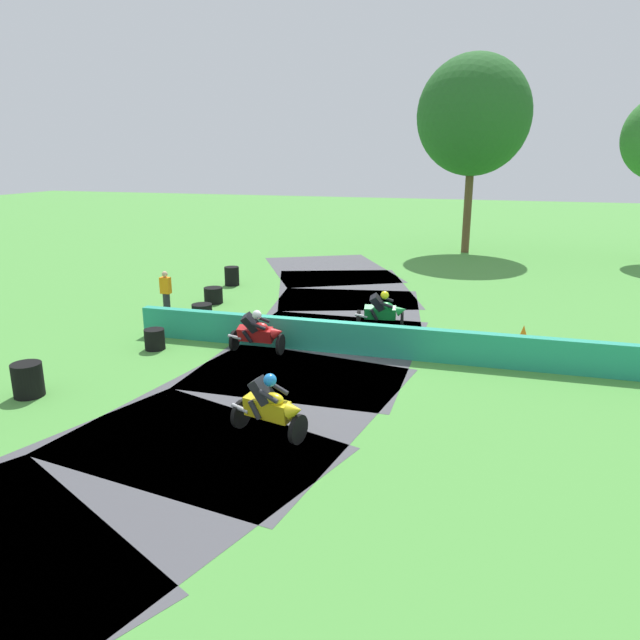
% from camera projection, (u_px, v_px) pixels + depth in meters
% --- Properties ---
extents(ground_plane, '(120.00, 120.00, 0.00)m').
position_uv_depth(ground_plane, '(320.00, 350.00, 17.27)').
color(ground_plane, '#4C933D').
extents(track_asphalt, '(10.32, 33.49, 0.01)m').
position_uv_depth(track_asphalt, '(276.00, 346.00, 17.63)').
color(track_asphalt, '#47474C').
rests_on(track_asphalt, ground).
extents(safety_barrier, '(21.34, 0.59, 0.90)m').
position_uv_depth(safety_barrier, '(502.00, 351.00, 15.81)').
color(safety_barrier, '#239375').
rests_on(safety_barrier, ground).
extents(motorcycle_lead_yellow, '(1.71, 1.01, 1.42)m').
position_uv_depth(motorcycle_lead_yellow, '(270.00, 406.00, 11.84)').
color(motorcycle_lead_yellow, black).
rests_on(motorcycle_lead_yellow, ground).
extents(motorcycle_chase_red, '(1.68, 0.88, 1.42)m').
position_uv_depth(motorcycle_chase_red, '(258.00, 332.00, 16.82)').
color(motorcycle_chase_red, black).
rests_on(motorcycle_chase_red, ground).
extents(motorcycle_trailing_green, '(1.69, 0.96, 1.42)m').
position_uv_depth(motorcycle_trailing_green, '(382.00, 311.00, 19.10)').
color(motorcycle_trailing_green, black).
rests_on(motorcycle_trailing_green, ground).
extents(tire_stack_mid_a, '(0.69, 0.69, 0.80)m').
position_uv_depth(tire_stack_mid_a, '(28.00, 380.00, 13.94)').
color(tire_stack_mid_a, black).
rests_on(tire_stack_mid_a, ground).
extents(tire_stack_mid_b, '(0.58, 0.58, 0.60)m').
position_uv_depth(tire_stack_mid_b, '(155.00, 339.00, 17.30)').
color(tire_stack_mid_b, black).
rests_on(tire_stack_mid_b, ground).
extents(tire_stack_far, '(0.68, 0.68, 0.60)m').
position_uv_depth(tire_stack_far, '(202.00, 313.00, 20.14)').
color(tire_stack_far, black).
rests_on(tire_stack_far, ground).
extents(tire_stack_extra_a, '(0.70, 0.70, 0.60)m').
position_uv_depth(tire_stack_extra_a, '(213.00, 295.00, 22.61)').
color(tire_stack_extra_a, black).
rests_on(tire_stack_extra_a, ground).
extents(tire_stack_extra_b, '(0.62, 0.62, 0.80)m').
position_uv_depth(tire_stack_extra_b, '(232.00, 276.00, 25.63)').
color(tire_stack_extra_b, black).
rests_on(tire_stack_extra_b, ground).
extents(track_marshal, '(0.34, 0.24, 1.63)m').
position_uv_depth(track_marshal, '(166.00, 295.00, 20.46)').
color(track_marshal, '#232328').
rests_on(track_marshal, ground).
extents(traffic_cone, '(0.28, 0.28, 0.44)m').
position_uv_depth(traffic_cone, '(524.00, 332.00, 18.27)').
color(traffic_cone, orange).
rests_on(traffic_cone, ground).
extents(tree_far_left, '(6.09, 6.09, 10.63)m').
position_uv_depth(tree_far_left, '(474.00, 116.00, 32.28)').
color(tree_far_left, brown).
rests_on(tree_far_left, ground).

